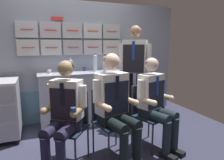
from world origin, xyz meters
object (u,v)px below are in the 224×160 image
object	(u,v)px
folding_chair_right	(108,114)
paper_cup_blue	(49,71)
folding_chair_left	(71,119)
crew_member_standing	(135,68)
service_trolley	(5,107)
crew_member_left	(64,111)
crew_member_by_counter	(156,100)
water_bottle_blue_cap	(105,64)
folding_chair_by_counter	(146,108)
crew_member_right	(116,102)

from	to	relation	value
folding_chair_right	paper_cup_blue	world-z (taller)	paper_cup_blue
paper_cup_blue	folding_chair_left	bearing A→B (deg)	-83.04
crew_member_standing	service_trolley	bearing A→B (deg)	171.97
crew_member_left	crew_member_by_counter	world-z (taller)	crew_member_by_counter
folding_chair_right	water_bottle_blue_cap	xyz separation A→B (m)	(0.29, 0.96, 0.55)
crew_member_standing	paper_cup_blue	bearing A→B (deg)	159.07
crew_member_by_counter	folding_chair_by_counter	bearing A→B (deg)	108.46
crew_member_right	water_bottle_blue_cap	world-z (taller)	crew_member_right
crew_member_right	crew_member_by_counter	distance (m)	0.58
service_trolley	folding_chair_by_counter	xyz separation A→B (m)	(1.85, -0.90, 0.04)
crew_member_left	crew_member_by_counter	bearing A→B (deg)	-0.07
crew_member_right	paper_cup_blue	size ratio (longest dim) A/B	20.85
folding_chair_right	crew_member_standing	world-z (taller)	crew_member_standing
folding_chair_left	crew_member_by_counter	world-z (taller)	crew_member_by_counter
crew_member_right	crew_member_by_counter	size ratio (longest dim) A/B	1.06
folding_chair_by_counter	crew_member_right	bearing A→B (deg)	-161.13
folding_chair_right	folding_chair_by_counter	world-z (taller)	same
crew_member_by_counter	crew_member_standing	bearing A→B (deg)	83.25
folding_chair_by_counter	crew_member_left	bearing A→B (deg)	-172.31
crew_member_standing	water_bottle_blue_cap	world-z (taller)	crew_member_standing
service_trolley	crew_member_by_counter	world-z (taller)	crew_member_by_counter
paper_cup_blue	folding_chair_right	bearing A→B (deg)	-61.90
crew_member_left	service_trolley	bearing A→B (deg)	124.22
paper_cup_blue	crew_member_left	bearing A→B (deg)	-88.03
folding_chair_by_counter	crew_member_standing	world-z (taller)	crew_member_standing
paper_cup_blue	crew_member_right	bearing A→B (deg)	-63.49
crew_member_left	folding_chair_right	xyz separation A→B (m)	(0.57, 0.13, -0.15)
crew_member_left	paper_cup_blue	bearing A→B (deg)	91.97
crew_member_right	paper_cup_blue	distance (m)	1.48
crew_member_left	crew_member_by_counter	xyz separation A→B (m)	(1.18, -0.00, 0.00)
service_trolley	water_bottle_blue_cap	bearing A→B (deg)	1.13
service_trolley	folding_chair_left	world-z (taller)	service_trolley
folding_chair_left	crew_member_right	bearing A→B (deg)	-17.24
service_trolley	folding_chair_left	bearing A→B (deg)	-48.61
folding_chair_by_counter	paper_cup_blue	xyz separation A→B (m)	(-1.18, 1.13, 0.43)
folding_chair_right	crew_member_by_counter	distance (m)	0.64
folding_chair_left	crew_member_left	world-z (taller)	crew_member_left
paper_cup_blue	service_trolley	bearing A→B (deg)	-161.63
water_bottle_blue_cap	paper_cup_blue	distance (m)	0.93
folding_chair_right	water_bottle_blue_cap	world-z (taller)	water_bottle_blue_cap
folding_chair_right	service_trolley	bearing A→B (deg)	144.23
service_trolley	water_bottle_blue_cap	distance (m)	1.69
crew_member_by_counter	crew_member_right	bearing A→B (deg)	-177.50
folding_chair_by_counter	paper_cup_blue	distance (m)	1.69
crew_member_left	crew_member_by_counter	distance (m)	1.18
folding_chair_by_counter	crew_member_by_counter	world-z (taller)	crew_member_by_counter
folding_chair_left	crew_member_left	size ratio (longest dim) A/B	0.69
folding_chair_left	paper_cup_blue	xyz separation A→B (m)	(-0.14, 1.15, 0.43)
folding_chair_right	folding_chair_by_counter	xyz separation A→B (m)	(0.56, 0.03, 0.00)
service_trolley	crew_member_right	world-z (taller)	crew_member_right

